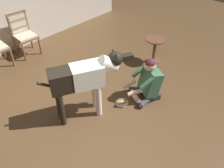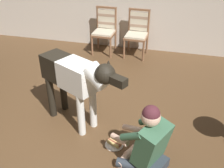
{
  "view_description": "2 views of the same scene",
  "coord_description": "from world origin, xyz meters",
  "px_view_note": "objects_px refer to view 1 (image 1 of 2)",
  "views": [
    {
      "loc": [
        -1.74,
        -2.03,
        2.95
      ],
      "look_at": [
        0.34,
        -0.09,
        0.66
      ],
      "focal_mm": 37.19,
      "sensor_mm": 36.0,
      "label": 1
    },
    {
      "loc": [
        1.25,
        -2.42,
        2.4
      ],
      "look_at": [
        0.57,
        0.21,
        0.76
      ],
      "focal_mm": 41.38,
      "sensor_mm": 36.0,
      "label": 2
    }
  ],
  "objects_px": {
    "person_sitting_on_floor": "(148,82)",
    "hot_dog_on_plate": "(122,102)",
    "dining_chair_right_of_pair": "(23,32)",
    "round_side_table": "(155,48)",
    "large_dog": "(84,78)"
  },
  "relations": [
    {
      "from": "person_sitting_on_floor",
      "to": "hot_dog_on_plate",
      "type": "relative_size",
      "value": 3.58
    },
    {
      "from": "person_sitting_on_floor",
      "to": "large_dog",
      "type": "distance_m",
      "value": 1.22
    },
    {
      "from": "dining_chair_right_of_pair",
      "to": "large_dog",
      "type": "distance_m",
      "value": 2.61
    },
    {
      "from": "person_sitting_on_floor",
      "to": "dining_chair_right_of_pair",
      "type": "bearing_deg",
      "value": 101.9
    },
    {
      "from": "hot_dog_on_plate",
      "to": "dining_chair_right_of_pair",
      "type": "bearing_deg",
      "value": 94.22
    },
    {
      "from": "dining_chair_right_of_pair",
      "to": "round_side_table",
      "type": "height_order",
      "value": "dining_chair_right_of_pair"
    },
    {
      "from": "large_dog",
      "to": "hot_dog_on_plate",
      "type": "bearing_deg",
      "value": -26.5
    },
    {
      "from": "dining_chair_right_of_pair",
      "to": "round_side_table",
      "type": "xyz_separation_m",
      "value": [
        1.77,
        -2.47,
        -0.2
      ]
    },
    {
      "from": "dining_chair_right_of_pair",
      "to": "person_sitting_on_floor",
      "type": "bearing_deg",
      "value": -78.1
    },
    {
      "from": "dining_chair_right_of_pair",
      "to": "large_dog",
      "type": "height_order",
      "value": "large_dog"
    },
    {
      "from": "large_dog",
      "to": "hot_dog_on_plate",
      "type": "xyz_separation_m",
      "value": [
        0.59,
        -0.3,
        -0.73
      ]
    },
    {
      "from": "person_sitting_on_floor",
      "to": "round_side_table",
      "type": "xyz_separation_m",
      "value": [
        1.12,
        0.62,
        -0.01
      ]
    },
    {
      "from": "dining_chair_right_of_pair",
      "to": "large_dog",
      "type": "bearing_deg",
      "value": -98.42
    },
    {
      "from": "person_sitting_on_floor",
      "to": "hot_dog_on_plate",
      "type": "bearing_deg",
      "value": 153.5
    },
    {
      "from": "large_dog",
      "to": "hot_dog_on_plate",
      "type": "height_order",
      "value": "large_dog"
    }
  ]
}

